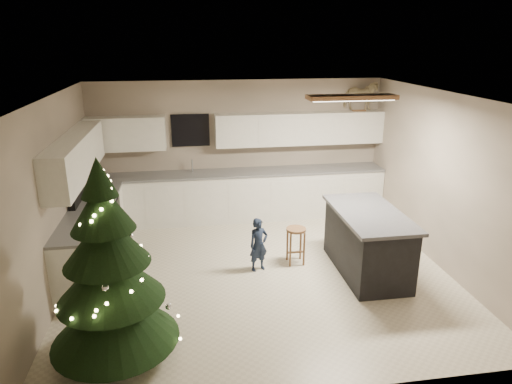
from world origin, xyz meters
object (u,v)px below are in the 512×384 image
toddler (259,245)px  rocking_horse (360,96)px  christmas_tree (110,280)px  bar_stool (296,237)px  island (367,242)px

toddler → rocking_horse: size_ratio=1.18×
christmas_tree → rocking_horse: bearing=43.4°
bar_stool → rocking_horse: rocking_horse is taller
bar_stool → toddler: toddler is taller
bar_stool → christmas_tree: bearing=-143.4°
bar_stool → christmas_tree: 3.09m
island → rocking_horse: (0.73, 2.53, 1.81)m
island → rocking_horse: 3.20m
christmas_tree → rocking_horse: 5.87m
rocking_horse → christmas_tree: bearing=155.5°
island → bar_stool: size_ratio=2.94×
island → christmas_tree: size_ratio=0.75×
christmas_tree → rocking_horse: (4.15, 3.92, 1.36)m
bar_stool → toddler: (-0.60, -0.13, -0.02)m
bar_stool → christmas_tree: (-2.45, -1.82, 0.49)m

